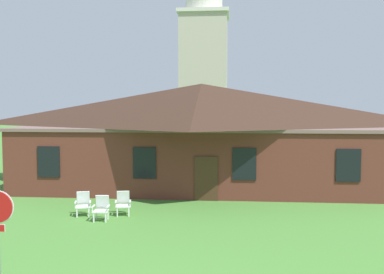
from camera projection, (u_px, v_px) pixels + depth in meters
The scene contains 5 objects.
brick_building at pixel (201, 132), 25.29m from camera, with size 19.55×10.40×5.74m.
dome_tower at pixel (204, 62), 45.33m from camera, with size 5.18×5.18×19.85m.
lawn_chair_by_porch at pixel (83, 203), 17.69m from camera, with size 0.75×0.80×0.96m.
lawn_chair_near_door at pixel (102, 207), 16.93m from camera, with size 0.67×0.71×0.96m.
lawn_chair_left_end at pixel (123, 203), 17.79m from camera, with size 0.73×0.77×0.96m.
Camera 1 is at (1.73, -7.73, 4.41)m, focal length 40.72 mm.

